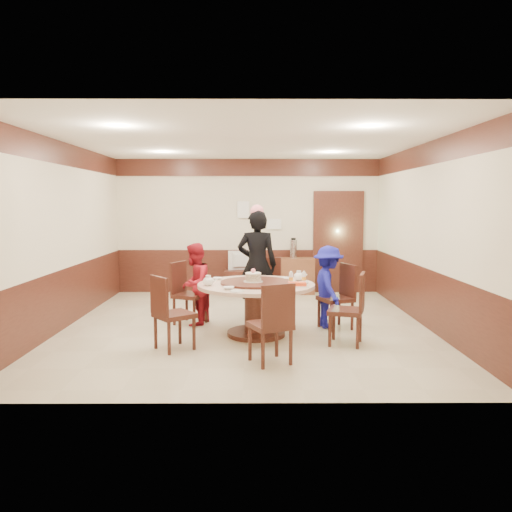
{
  "coord_description": "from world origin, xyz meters",
  "views": [
    {
      "loc": [
        0.11,
        -7.54,
        1.88
      ],
      "look_at": [
        0.15,
        -0.15,
        1.1
      ],
      "focal_mm": 35.0,
      "sensor_mm": 36.0,
      "label": 1
    }
  ],
  "objects_px": {
    "banquet_table": "(256,299)",
    "television": "(245,261)",
    "shrimp_platter": "(297,285)",
    "side_cabinet": "(295,276)",
    "tv_stand": "(245,282)",
    "birthday_cake": "(253,277)",
    "person_blue": "(328,287)",
    "thermos": "(293,249)",
    "person_red": "(195,284)",
    "person_standing": "(257,265)"
  },
  "relations": [
    {
      "from": "person_red",
      "to": "birthday_cake",
      "type": "bearing_deg",
      "value": 66.98
    },
    {
      "from": "shrimp_platter",
      "to": "television",
      "type": "xyz_separation_m",
      "value": [
        -0.76,
        3.6,
        -0.08
      ]
    },
    {
      "from": "television",
      "to": "thermos",
      "type": "distance_m",
      "value": 1.03
    },
    {
      "from": "birthday_cake",
      "to": "shrimp_platter",
      "type": "bearing_deg",
      "value": -24.01
    },
    {
      "from": "shrimp_platter",
      "to": "side_cabinet",
      "type": "xyz_separation_m",
      "value": [
        0.27,
        3.63,
        -0.4
      ]
    },
    {
      "from": "person_standing",
      "to": "television",
      "type": "bearing_deg",
      "value": -79.54
    },
    {
      "from": "banquet_table",
      "to": "person_standing",
      "type": "relative_size",
      "value": 0.94
    },
    {
      "from": "birthday_cake",
      "to": "shrimp_platter",
      "type": "height_order",
      "value": "birthday_cake"
    },
    {
      "from": "banquet_table",
      "to": "television",
      "type": "bearing_deg",
      "value": 93.62
    },
    {
      "from": "shrimp_platter",
      "to": "thermos",
      "type": "bearing_deg",
      "value": 86.25
    },
    {
      "from": "person_standing",
      "to": "television",
      "type": "relative_size",
      "value": 2.54
    },
    {
      "from": "tv_stand",
      "to": "birthday_cake",
      "type": "bearing_deg",
      "value": -87.13
    },
    {
      "from": "television",
      "to": "side_cabinet",
      "type": "xyz_separation_m",
      "value": [
        1.04,
        0.03,
        -0.33
      ]
    },
    {
      "from": "banquet_table",
      "to": "person_blue",
      "type": "height_order",
      "value": "person_blue"
    },
    {
      "from": "person_blue",
      "to": "shrimp_platter",
      "type": "distance_m",
      "value": 0.94
    },
    {
      "from": "tv_stand",
      "to": "side_cabinet",
      "type": "xyz_separation_m",
      "value": [
        1.04,
        0.03,
        0.12
      ]
    },
    {
      "from": "banquet_table",
      "to": "thermos",
      "type": "xyz_separation_m",
      "value": [
        0.79,
        3.33,
        0.41
      ]
    },
    {
      "from": "tv_stand",
      "to": "person_red",
      "type": "bearing_deg",
      "value": -105.52
    },
    {
      "from": "person_blue",
      "to": "television",
      "type": "height_order",
      "value": "person_blue"
    },
    {
      "from": "person_red",
      "to": "shrimp_platter",
      "type": "relative_size",
      "value": 4.24
    },
    {
      "from": "person_standing",
      "to": "person_red",
      "type": "xyz_separation_m",
      "value": [
        -0.97,
        -0.43,
        -0.25
      ]
    },
    {
      "from": "person_red",
      "to": "tv_stand",
      "type": "relative_size",
      "value": 1.5
    },
    {
      "from": "person_blue",
      "to": "person_red",
      "type": "bearing_deg",
      "value": 77.66
    },
    {
      "from": "person_blue",
      "to": "television",
      "type": "relative_size",
      "value": 1.79
    },
    {
      "from": "person_standing",
      "to": "television",
      "type": "distance_m",
      "value": 2.24
    },
    {
      "from": "shrimp_platter",
      "to": "side_cabinet",
      "type": "bearing_deg",
      "value": 85.7
    },
    {
      "from": "birthday_cake",
      "to": "tv_stand",
      "type": "height_order",
      "value": "birthday_cake"
    },
    {
      "from": "person_blue",
      "to": "thermos",
      "type": "xyz_separation_m",
      "value": [
        -0.3,
        2.87,
        0.32
      ]
    },
    {
      "from": "person_red",
      "to": "shrimp_platter",
      "type": "height_order",
      "value": "person_red"
    },
    {
      "from": "side_cabinet",
      "to": "thermos",
      "type": "relative_size",
      "value": 2.11
    },
    {
      "from": "birthday_cake",
      "to": "tv_stand",
      "type": "distance_m",
      "value": 3.39
    },
    {
      "from": "birthday_cake",
      "to": "thermos",
      "type": "height_order",
      "value": "thermos"
    },
    {
      "from": "person_blue",
      "to": "side_cabinet",
      "type": "bearing_deg",
      "value": -1.8
    },
    {
      "from": "birthday_cake",
      "to": "banquet_table",
      "type": "bearing_deg",
      "value": 34.12
    },
    {
      "from": "person_red",
      "to": "thermos",
      "type": "xyz_separation_m",
      "value": [
        1.74,
        2.69,
        0.3
      ]
    },
    {
      "from": "person_standing",
      "to": "tv_stand",
      "type": "height_order",
      "value": "person_standing"
    },
    {
      "from": "birthday_cake",
      "to": "person_standing",
      "type": "bearing_deg",
      "value": 86.8
    },
    {
      "from": "banquet_table",
      "to": "shrimp_platter",
      "type": "height_order",
      "value": "shrimp_platter"
    },
    {
      "from": "birthday_cake",
      "to": "person_blue",
      "type": "bearing_deg",
      "value": 23.2
    },
    {
      "from": "person_standing",
      "to": "thermos",
      "type": "bearing_deg",
      "value": -104.37
    },
    {
      "from": "tv_stand",
      "to": "side_cabinet",
      "type": "bearing_deg",
      "value": 1.66
    },
    {
      "from": "banquet_table",
      "to": "thermos",
      "type": "distance_m",
      "value": 3.45
    },
    {
      "from": "shrimp_platter",
      "to": "tv_stand",
      "type": "height_order",
      "value": "shrimp_platter"
    },
    {
      "from": "banquet_table",
      "to": "tv_stand",
      "type": "xyz_separation_m",
      "value": [
        -0.21,
        3.3,
        -0.28
      ]
    },
    {
      "from": "shrimp_platter",
      "to": "thermos",
      "type": "distance_m",
      "value": 3.64
    },
    {
      "from": "tv_stand",
      "to": "shrimp_platter",
      "type": "bearing_deg",
      "value": -78.0
    },
    {
      "from": "birthday_cake",
      "to": "thermos",
      "type": "xyz_separation_m",
      "value": [
        0.84,
        3.36,
        0.1
      ]
    },
    {
      "from": "television",
      "to": "birthday_cake",
      "type": "bearing_deg",
      "value": 85.3
    },
    {
      "from": "banquet_table",
      "to": "person_blue",
      "type": "distance_m",
      "value": 1.19
    },
    {
      "from": "banquet_table",
      "to": "birthday_cake",
      "type": "height_order",
      "value": "birthday_cake"
    }
  ]
}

